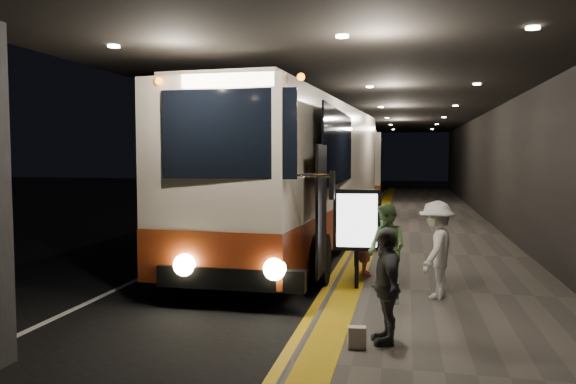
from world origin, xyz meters
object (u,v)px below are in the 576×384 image
(passenger_waiting_white, at_px, (436,250))
(info_sign, at_px, (357,222))
(coach_main, at_px, (300,181))
(passenger_waiting_green, at_px, (387,249))
(bag_polka, at_px, (389,293))
(coach_second, at_px, (356,171))
(passenger_waiting_grey, at_px, (386,285))
(stanchion_post, at_px, (355,245))
(bag_plain, at_px, (357,338))
(passenger_boarding, at_px, (366,236))

(passenger_waiting_white, bearing_deg, info_sign, -86.09)
(coach_main, height_order, passenger_waiting_green, coach_main)
(passenger_waiting_green, relative_size, bag_polka, 4.46)
(coach_main, xyz_separation_m, coach_second, (0.15, 16.55, -0.16))
(passenger_waiting_green, distance_m, passenger_waiting_white, 0.90)
(passenger_waiting_grey, distance_m, bag_polka, 2.15)
(passenger_waiting_white, xyz_separation_m, stanchion_post, (-1.67, 2.44, -0.35))
(coach_main, relative_size, info_sign, 6.93)
(passenger_waiting_white, distance_m, stanchion_post, 2.97)
(passenger_waiting_green, relative_size, stanchion_post, 1.59)
(passenger_waiting_grey, height_order, bag_plain, passenger_waiting_grey)
(passenger_boarding, xyz_separation_m, info_sign, (-0.08, -1.33, 0.46))
(coach_main, xyz_separation_m, stanchion_post, (1.83, -2.82, -1.29))
(bag_plain, bearing_deg, passenger_waiting_white, 68.57)
(passenger_waiting_green, bearing_deg, passenger_waiting_white, 39.82)
(passenger_waiting_green, xyz_separation_m, info_sign, (-0.57, 0.18, 0.46))
(coach_main, bearing_deg, passenger_waiting_white, -52.80)
(coach_main, height_order, passenger_waiting_white, coach_main)
(passenger_boarding, bearing_deg, info_sign, 161.11)
(coach_main, xyz_separation_m, bag_plain, (2.34, -8.21, -1.67))
(passenger_waiting_green, height_order, info_sign, info_sign)
(coach_second, bearing_deg, coach_main, -94.33)
(passenger_boarding, xyz_separation_m, bag_plain, (0.22, -4.65, -0.68))
(coach_second, xyz_separation_m, passenger_waiting_grey, (2.56, -24.43, -0.86))
(passenger_waiting_white, height_order, bag_plain, passenger_waiting_white)
(passenger_waiting_white, xyz_separation_m, info_sign, (-1.45, 0.37, 0.42))
(passenger_waiting_grey, bearing_deg, coach_main, -174.64)
(bag_polka, xyz_separation_m, bag_plain, (-0.35, -2.38, -0.04))
(stanchion_post, bearing_deg, bag_polka, -73.99)
(bag_plain, bearing_deg, coach_main, 105.91)
(coach_second, distance_m, stanchion_post, 19.47)
(bag_polka, relative_size, bag_plain, 1.27)
(passenger_waiting_green, distance_m, stanchion_post, 2.40)
(bag_polka, bearing_deg, passenger_waiting_white, 35.35)
(info_sign, bearing_deg, stanchion_post, 91.39)
(passenger_waiting_white, relative_size, info_sign, 0.92)
(coach_main, bearing_deg, bag_plain, -70.52)
(passenger_waiting_white, distance_m, info_sign, 1.56)
(coach_main, height_order, info_sign, coach_main)
(coach_second, bearing_deg, stanchion_post, -88.84)
(bag_plain, bearing_deg, passenger_waiting_green, 85.00)
(coach_main, bearing_deg, bag_polka, -61.63)
(bag_polka, bearing_deg, passenger_waiting_green, 95.99)
(passenger_waiting_white, relative_size, bag_plain, 5.96)
(coach_second, bearing_deg, passenger_waiting_green, -87.30)
(coach_main, height_order, coach_second, coach_main)
(coach_second, xyz_separation_m, passenger_waiting_white, (3.35, -21.80, -0.78))
(bag_polka, bearing_deg, passenger_boarding, 104.09)
(coach_main, relative_size, passenger_waiting_green, 7.98)
(passenger_waiting_grey, distance_m, info_sign, 3.10)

